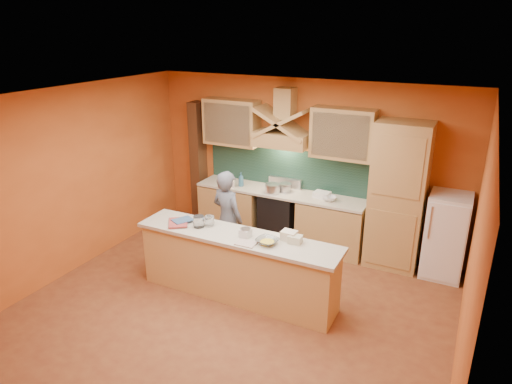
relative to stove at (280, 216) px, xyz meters
The scene contains 36 objects.
floor 2.27m from the stove, 82.23° to the right, with size 5.50×5.00×0.01m, color brown.
ceiling 3.23m from the stove, 82.23° to the right, with size 5.50×5.00×0.01m, color white.
wall_back 1.04m from the stove, 45.00° to the left, with size 5.50×0.02×2.80m, color #C46026.
wall_front 4.80m from the stove, 86.35° to the right, with size 5.50×0.02×2.80m, color #C46026.
wall_left 3.43m from the stove, 138.08° to the right, with size 0.02×5.00×2.80m, color #C46026.
wall_right 3.88m from the stove, 35.80° to the right, with size 0.02×5.00×2.80m, color #C46026.
base_cabinet_left 0.95m from the stove, behind, with size 1.10×0.60×0.86m, color tan.
base_cabinet_right 0.95m from the stove, ahead, with size 1.10×0.60×0.86m, color tan.
counter_top 0.45m from the stove, behind, with size 3.00×0.62×0.04m, color beige.
stove is the anchor object (origin of this frame).
backsplash 0.85m from the stove, 90.00° to the left, with size 3.00×0.03×0.70m, color #17332B.
range_hood 1.37m from the stove, 90.00° to the left, with size 0.92×0.50×0.24m, color tan.
hood_chimney 1.96m from the stove, 90.00° to the left, with size 0.30×0.30×0.50m, color tan.
upper_cabinet_left 1.85m from the stove, behind, with size 1.00×0.35×0.80m, color tan.
upper_cabinet_right 1.85m from the stove, ahead, with size 1.00×0.35×0.80m, color tan.
pantry_column 2.07m from the stove, ahead, with size 0.80×0.60×2.30m, color tan.
fridge 2.71m from the stove, ahead, with size 0.58×0.60×1.30m, color white.
trim_column_left 1.89m from the stove, behind, with size 0.20×0.30×2.30m, color #472816.
island_body 1.91m from the stove, 83.99° to the right, with size 2.80×0.55×0.88m, color #DAB36F.
island_top 1.97m from the stove, 83.99° to the right, with size 2.90×0.62×0.05m, color beige.
person 1.26m from the stove, 107.85° to the right, with size 0.57×0.37×1.56m, color slate.
pot_large 0.55m from the stove, 121.37° to the right, with size 0.26×0.26×0.15m, color silver.
pot_small 0.53m from the stove, ahead, with size 0.18×0.18×0.14m, color #BBBAC1.
soap_bottle_a 1.02m from the stove, 165.08° to the right, with size 0.08×0.09×0.19m, color silver.
soap_bottle_b 0.93m from the stove, behind, with size 0.10×0.10×0.25m, color #2F6282.
bowl_back 1.03m from the stove, ahead, with size 0.22×0.22×0.07m, color silver.
dish_rack 0.90m from the stove, ahead, with size 0.26×0.20×0.09m, color white.
book_lower 2.26m from the stove, 112.01° to the right, with size 0.26×0.35×0.03m, color #A83E3C.
book_upper 2.07m from the stove, 113.08° to the right, with size 0.20×0.28×0.02m, color #39577F.
jar_large 2.03m from the stove, 101.81° to the right, with size 0.16×0.16×0.16m, color silver.
jar_small 1.92m from the stove, 98.98° to the right, with size 0.13×0.13×0.14m, color silver.
kitchen_scale 2.02m from the stove, 80.04° to the right, with size 0.13×0.13×0.11m, color silver.
mixing_bowl 2.14m from the stove, 70.88° to the right, with size 0.28×0.28×0.07m, color white.
cloth 2.19m from the stove, 78.16° to the right, with size 0.26×0.19×0.02m, color #C7ADA4.
grocery_bag_a 2.03m from the stove, 62.87° to the right, with size 0.20×0.16×0.13m, color beige.
grocery_bag_b 2.11m from the stove, 60.82° to the right, with size 0.17×0.13×0.11m, color beige.
Camera 1 is at (2.61, -4.56, 3.61)m, focal length 32.00 mm.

